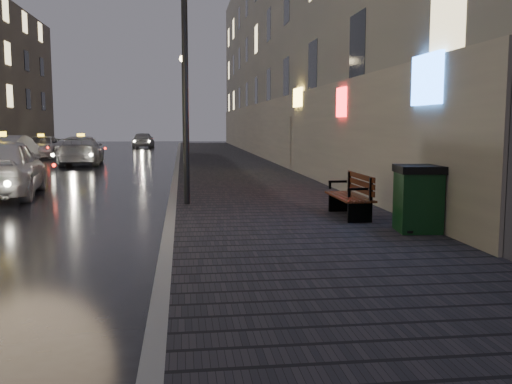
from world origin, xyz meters
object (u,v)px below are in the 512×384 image
bench (353,195)px  car_left_mid (3,154)px  trash_bin (418,198)px  taxi_mid (81,151)px  taxi_near (1,167)px  lamp_near (185,59)px  taxi_far (41,147)px  lamp_far (183,94)px  car_far (143,140)px

bench → car_left_mid: 18.09m
trash_bin → taxi_mid: (-9.00, 19.73, -0.03)m
trash_bin → taxi_near: bearing=149.0°
taxi_mid → lamp_near: bearing=103.6°
lamp_near → taxi_far: size_ratio=1.14×
lamp_far → car_left_mid: (-7.68, -3.91, -2.73)m
taxi_mid → taxi_far: taxi_mid is taller
car_far → taxi_near: bearing=90.0°
lamp_far → bench: (3.30, -18.29, -2.90)m
car_far → lamp_near: bearing=98.4°
taxi_near → car_left_mid: 9.41m
lamp_far → taxi_mid: (-5.05, -0.25, -2.79)m
bench → trash_bin: size_ratio=1.47×
car_left_mid → bench: bearing=-49.2°
taxi_mid → car_left_mid: bearing=50.2°
trash_bin → taxi_far: size_ratio=0.25×
lamp_near → lamp_far: 16.00m
bench → car_left_mid: bearing=127.4°
taxi_near → car_far: bearing=-99.3°
trash_bin → lamp_far: bearing=108.2°
car_left_mid → trash_bin: bearing=-50.7°
lamp_near → taxi_mid: bearing=107.8°
car_left_mid → taxi_far: size_ratio=0.99×
lamp_near → trash_bin: lamp_near is taller
lamp_far → car_left_mid: 9.04m
taxi_near → taxi_mid: (0.00, 12.69, -0.13)m
bench → car_far: size_ratio=0.44×
bench → car_left_mid: (-10.97, 14.38, 0.17)m
taxi_mid → car_far: bearing=-99.1°
car_left_mid → taxi_far: 9.81m
bench → taxi_mid: (-8.35, 18.04, 0.12)m
lamp_near → car_left_mid: size_ratio=1.15×
taxi_mid → car_far: 19.84m
taxi_near → taxi_mid: size_ratio=1.01×
bench → trash_bin: (0.65, -1.69, 0.15)m
lamp_near → car_far: size_ratio=1.35×
bench → car_far: 38.39m
lamp_far → bench: lamp_far is taller
taxi_mid → bench: bearing=110.7°
car_far → taxi_far: bearing=72.7°
lamp_near → taxi_near: size_ratio=1.08×
car_left_mid → taxi_mid: car_left_mid is taller
car_left_mid → lamp_near: bearing=-54.1°
taxi_far → taxi_mid: bearing=-59.3°
bench → taxi_near: bearing=147.4°
taxi_near → car_left_mid: bearing=-80.1°
bench → taxi_near: 9.92m
lamp_near → bench: lamp_near is taller
trash_bin → car_left_mid: car_left_mid is taller
lamp_far → trash_bin: lamp_far is taller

